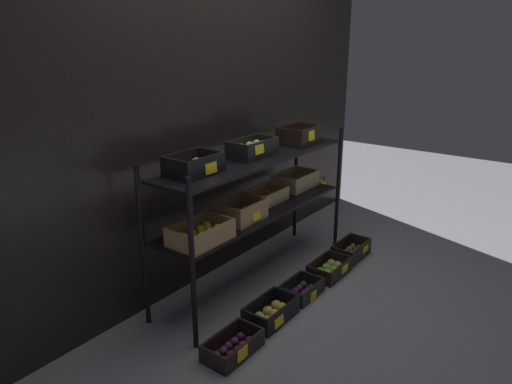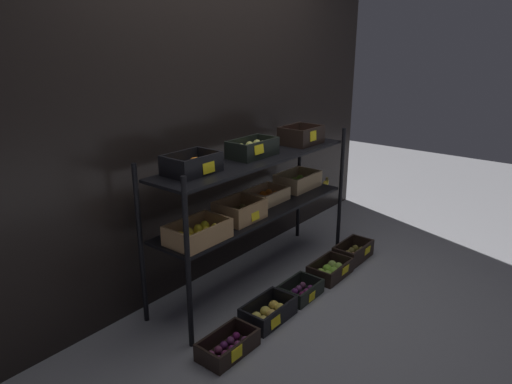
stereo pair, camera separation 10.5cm
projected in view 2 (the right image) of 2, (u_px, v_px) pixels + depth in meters
ground_plane at (256, 278)px, 3.59m from camera, size 10.00×10.00×0.00m
storefront_wall at (213, 124)px, 3.47m from camera, size 4.16×0.12×2.30m
display_rack at (255, 185)px, 3.36m from camera, size 1.87×0.45×1.10m
crate_ground_plum at (228, 347)px, 2.73m from camera, size 0.36×0.21×0.11m
crate_ground_apple_gold at (268, 313)px, 3.05m from camera, size 0.37×0.22×0.13m
crate_ground_center_plum at (300, 291)px, 3.34m from camera, size 0.31×0.22×0.10m
crate_ground_apple_green at (330, 270)px, 3.62m from camera, size 0.36×0.23×0.12m
crate_ground_kiwi at (353, 253)px, 3.90m from camera, size 0.36×0.21×0.14m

